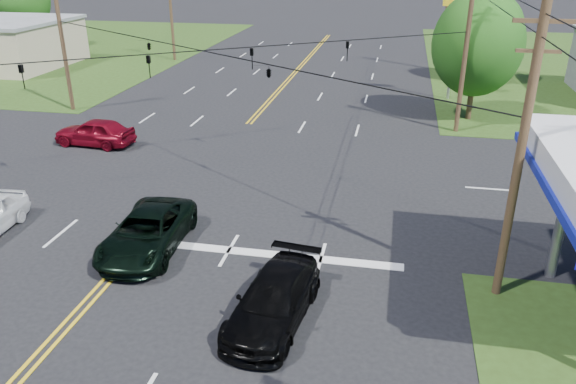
% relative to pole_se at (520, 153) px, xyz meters
% --- Properties ---
extents(ground, '(280.00, 280.00, 0.00)m').
position_rel_pole_se_xyz_m(ground, '(-13.00, 9.00, -4.92)').
color(ground, black).
rests_on(ground, ground).
extents(grass_nw, '(46.00, 48.00, 0.03)m').
position_rel_pole_se_xyz_m(grass_nw, '(-48.00, 41.00, -4.92)').
color(grass_nw, '#293F14').
rests_on(grass_nw, ground).
extents(stop_bar, '(10.00, 0.50, 0.02)m').
position_rel_pole_se_xyz_m(stop_bar, '(-8.00, 1.00, -4.92)').
color(stop_bar, silver).
rests_on(stop_bar, ground).
extents(pole_se, '(1.60, 0.28, 9.50)m').
position_rel_pole_se_xyz_m(pole_se, '(0.00, 0.00, 0.00)').
color(pole_se, '#44311D').
rests_on(pole_se, ground).
extents(pole_nw, '(1.60, 0.28, 9.50)m').
position_rel_pole_se_xyz_m(pole_nw, '(-26.00, 18.00, 0.00)').
color(pole_nw, '#44311D').
rests_on(pole_nw, ground).
extents(pole_ne, '(1.60, 0.28, 9.50)m').
position_rel_pole_se_xyz_m(pole_ne, '(0.00, 18.00, 0.00)').
color(pole_ne, '#44311D').
rests_on(pole_ne, ground).
extents(pole_left_far, '(1.60, 0.28, 10.00)m').
position_rel_pole_se_xyz_m(pole_left_far, '(-26.00, 37.00, 0.25)').
color(pole_left_far, '#44311D').
rests_on(pole_left_far, ground).
extents(pole_right_far, '(1.60, 0.28, 10.00)m').
position_rel_pole_se_xyz_m(pole_right_far, '(0.00, 37.00, 0.25)').
color(pole_right_far, '#44311D').
rests_on(pole_right_far, ground).
extents(span_wire_signals, '(26.00, 18.00, 1.13)m').
position_rel_pole_se_xyz_m(span_wire_signals, '(-13.00, 9.00, 1.08)').
color(span_wire_signals, black).
rests_on(span_wire_signals, ground).
extents(tree_right_a, '(5.70, 5.70, 8.18)m').
position_rel_pole_se_xyz_m(tree_right_a, '(1.00, 21.00, -0.05)').
color(tree_right_a, '#44311D').
rests_on(tree_right_a, ground).
extents(tree_right_b, '(4.94, 4.94, 7.09)m').
position_rel_pole_se_xyz_m(tree_right_b, '(3.50, 33.00, -0.70)').
color(tree_right_b, '#44311D').
rests_on(tree_right_b, ground).
extents(pickup_dkgreen, '(2.72, 5.47, 1.49)m').
position_rel_pole_se_xyz_m(pickup_dkgreen, '(-12.50, 0.50, -4.17)').
color(pickup_dkgreen, black).
rests_on(pickup_dkgreen, ground).
extents(suv_black, '(2.59, 5.14, 1.43)m').
position_rel_pole_se_xyz_m(suv_black, '(-6.91, -2.85, -4.20)').
color(suv_black, black).
rests_on(suv_black, ground).
extents(sedan_red, '(4.70, 2.17, 1.56)m').
position_rel_pole_se_xyz_m(sedan_red, '(-20.57, 11.30, -4.13)').
color(sedan_red, maroon).
rests_on(sedan_red, ground).
extents(polesign_ne, '(2.15, 0.32, 7.79)m').
position_rel_pole_se_xyz_m(polesign_ne, '(0.00, 26.22, 1.12)').
color(polesign_ne, '#A5A5AA').
rests_on(polesign_ne, ground).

